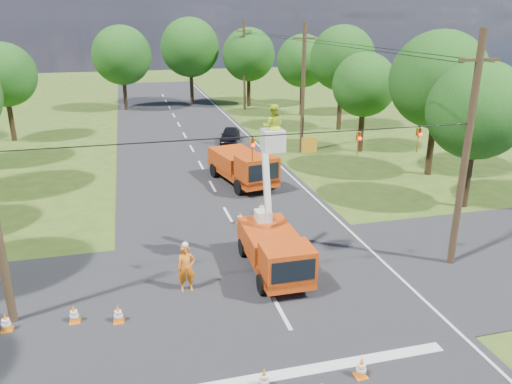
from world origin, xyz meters
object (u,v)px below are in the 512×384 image
object	(u,v)px
ground_worker	(186,268)
traffic_cone_4	(118,314)
pole_right_near	(466,152)
traffic_cone_2	(240,218)
traffic_cone_0	(264,379)
tree_far_b	(190,48)
pole_right_mid	(303,88)
tree_right_d	(342,58)
tree_right_c	(364,85)
distant_car	(230,135)
traffic_cone_1	(361,367)
tree_right_a	(477,110)
traffic_cone_5	(74,314)
tree_far_c	(249,55)
traffic_cone_6	(6,322)
tree_far_a	(122,55)
bucket_truck	(274,239)
pole_right_far	(244,65)
tree_right_b	(439,80)
tree_right_e	(303,61)
tree_left_f	(4,75)
second_truck	(243,166)
traffic_cone_3	(261,208)

from	to	relation	value
ground_worker	traffic_cone_4	xyz separation A→B (m)	(-2.67, -1.61, -0.64)
pole_right_near	traffic_cone_2	bearing A→B (deg)	140.98
traffic_cone_0	tree_far_b	distance (m)	51.22
pole_right_mid	tree_right_d	distance (m)	9.55
traffic_cone_0	tree_right_c	size ratio (longest dim) A/B	0.09
distant_car	traffic_cone_2	size ratio (longest dim) A/B	5.35
traffic_cone_2	traffic_cone_0	bearing A→B (deg)	-99.46
traffic_cone_1	traffic_cone_2	bearing A→B (deg)	94.39
traffic_cone_0	traffic_cone_2	xyz separation A→B (m)	(2.03, 12.19, 0.00)
traffic_cone_1	tree_right_a	size ratio (longest dim) A/B	0.09
traffic_cone_4	tree_right_d	bearing A→B (deg)	53.66
traffic_cone_5	tree_far_c	bearing A→B (deg)	68.43
traffic_cone_5	traffic_cone_6	xyz separation A→B (m)	(-2.25, 0.05, 0.00)
traffic_cone_1	tree_right_a	xyz separation A→B (m)	(12.18, 11.86, 5.20)
traffic_cone_4	tree_right_c	size ratio (longest dim) A/B	0.09
tree_right_c	tree_far_b	distance (m)	27.97
tree_right_a	traffic_cone_5	bearing A→B (deg)	-162.33
tree_right_c	tree_far_a	size ratio (longest dim) A/B	0.82
traffic_cone_4	bucket_truck	bearing A→B (deg)	18.72
traffic_cone_1	tree_far_a	world-z (taller)	tree_far_a
pole_right_far	pole_right_near	bearing A→B (deg)	-90.00
traffic_cone_2	traffic_cone_5	distance (m)	10.58
tree_far_a	bucket_truck	bearing A→B (deg)	-82.33
traffic_cone_5	pole_right_near	bearing A→B (deg)	2.33
tree_right_b	tree_right_e	world-z (taller)	tree_right_b
traffic_cone_6	tree_left_f	distance (m)	31.49
ground_worker	traffic_cone_6	size ratio (longest dim) A/B	2.81
tree_right_a	tree_far_a	bearing A→B (deg)	116.57
traffic_cone_1	pole_right_far	world-z (taller)	pole_right_far
second_truck	traffic_cone_6	bearing A→B (deg)	-142.62
traffic_cone_4	pole_right_mid	size ratio (longest dim) A/B	0.07
tree_far_a	tree_left_f	bearing A→B (deg)	-127.01
distant_car	pole_right_mid	size ratio (longest dim) A/B	0.38
ground_worker	pole_right_far	world-z (taller)	pole_right_far
tree_right_b	tree_far_c	xyz separation A→B (m)	(-5.50, 30.00, -0.37)
pole_right_near	tree_right_e	size ratio (longest dim) A/B	1.16
distant_car	traffic_cone_1	world-z (taller)	distant_car
traffic_cone_1	tree_far_a	distance (m)	49.61
traffic_cone_3	tree_right_c	bearing A→B (deg)	44.83
distant_car	tree_far_c	distance (m)	19.28
tree_right_a	second_truck	bearing A→B (deg)	148.39
traffic_cone_6	tree_right_e	distance (m)	42.95
ground_worker	tree_right_b	size ratio (longest dim) A/B	0.21
tree_right_e	traffic_cone_6	bearing A→B (deg)	-123.33
traffic_cone_4	tree_left_f	world-z (taller)	tree_left_f
pole_right_mid	tree_far_c	world-z (taller)	pole_right_mid
distant_car	tree_right_a	distance (m)	21.56
pole_right_mid	tree_right_a	xyz separation A→B (m)	(5.00, -14.00, 0.46)
traffic_cone_4	traffic_cone_6	bearing A→B (deg)	173.35
distant_car	traffic_cone_5	world-z (taller)	distant_car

